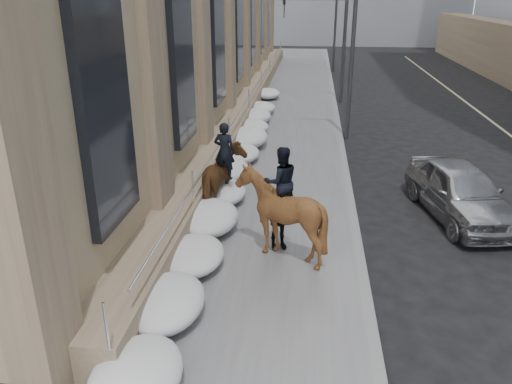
{
  "coord_description": "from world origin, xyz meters",
  "views": [
    {
      "loc": [
        1.26,
        -8.16,
        6.26
      ],
      "look_at": [
        0.01,
        3.0,
        1.7
      ],
      "focal_mm": 35.0,
      "sensor_mm": 36.0,
      "label": 1
    }
  ],
  "objects_px": {
    "mounted_horse_left": "(223,176)",
    "car_silver": "(460,191)",
    "pedestrian": "(278,219)",
    "mounted_horse_right": "(280,210)"
  },
  "relations": [
    {
      "from": "mounted_horse_left",
      "to": "pedestrian",
      "type": "height_order",
      "value": "mounted_horse_left"
    },
    {
      "from": "mounted_horse_left",
      "to": "car_silver",
      "type": "distance_m",
      "value": 6.98
    },
    {
      "from": "pedestrian",
      "to": "mounted_horse_left",
      "type": "bearing_deg",
      "value": 104.28
    },
    {
      "from": "mounted_horse_right",
      "to": "pedestrian",
      "type": "relative_size",
      "value": 1.72
    },
    {
      "from": "mounted_horse_left",
      "to": "car_silver",
      "type": "relative_size",
      "value": 0.55
    },
    {
      "from": "pedestrian",
      "to": "car_silver",
      "type": "height_order",
      "value": "pedestrian"
    },
    {
      "from": "mounted_horse_left",
      "to": "car_silver",
      "type": "xyz_separation_m",
      "value": [
        6.96,
        0.32,
        -0.32
      ]
    },
    {
      "from": "pedestrian",
      "to": "car_silver",
      "type": "distance_m",
      "value": 5.84
    },
    {
      "from": "pedestrian",
      "to": "car_silver",
      "type": "bearing_deg",
      "value": 5.57
    },
    {
      "from": "car_silver",
      "to": "pedestrian",
      "type": "bearing_deg",
      "value": -163.13
    }
  ]
}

